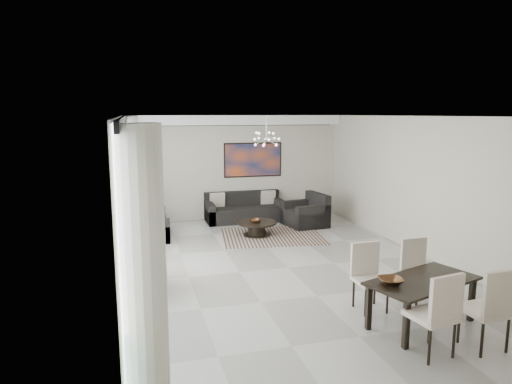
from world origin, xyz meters
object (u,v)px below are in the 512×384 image
object	(u,v)px
tv_console	(142,278)
coffee_table	(257,228)
television	(150,245)
dining_table	(422,286)
sofa_main	(245,211)

from	to	relation	value
tv_console	coffee_table	bearing A→B (deg)	45.86
coffee_table	television	bearing A→B (deg)	-132.25
coffee_table	dining_table	size ratio (longest dim) A/B	0.55
sofa_main	tv_console	distance (m)	5.37
sofa_main	tv_console	bearing A→B (deg)	-122.80
tv_console	television	xyz separation A→B (m)	(0.16, -0.02, 0.56)
television	dining_table	distance (m)	4.28
television	sofa_main	bearing A→B (deg)	-17.95
coffee_table	dining_table	bearing A→B (deg)	-79.76
coffee_table	dining_table	world-z (taller)	dining_table
tv_console	television	world-z (taller)	television
coffee_table	sofa_main	distance (m)	1.62
sofa_main	dining_table	xyz separation A→B (m)	(0.85, -6.85, 0.32)
sofa_main	dining_table	distance (m)	6.91
sofa_main	dining_table	world-z (taller)	sofa_main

